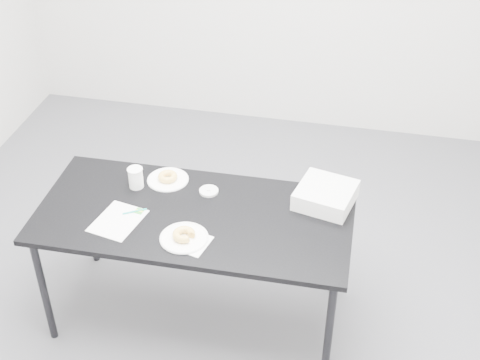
% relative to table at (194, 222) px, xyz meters
% --- Properties ---
extents(floor, '(4.00, 4.00, 0.00)m').
position_rel_table_xyz_m(floor, '(0.07, 0.19, -0.66)').
color(floor, '#545359').
rests_on(floor, ground).
extents(table, '(1.58, 0.76, 0.72)m').
position_rel_table_xyz_m(table, '(0.00, 0.00, 0.00)').
color(table, black).
rests_on(table, floor).
extents(scorecard, '(0.26, 0.30, 0.00)m').
position_rel_table_xyz_m(scorecard, '(-0.35, -0.13, 0.06)').
color(scorecard, white).
rests_on(scorecard, table).
extents(logo_patch, '(0.05, 0.05, 0.00)m').
position_rel_table_xyz_m(logo_patch, '(-0.27, -0.04, 0.06)').
color(logo_patch, green).
rests_on(logo_patch, scorecard).
extents(pen, '(0.11, 0.07, 0.01)m').
position_rel_table_xyz_m(pen, '(-0.29, -0.05, 0.06)').
color(pen, '#0D988B').
rests_on(pen, scorecard).
extents(napkin, '(0.20, 0.20, 0.00)m').
position_rel_table_xyz_m(napkin, '(0.05, -0.21, 0.06)').
color(napkin, white).
rests_on(napkin, table).
extents(plate_near, '(0.23, 0.23, 0.01)m').
position_rel_table_xyz_m(plate_near, '(0.01, -0.19, 0.06)').
color(plate_near, white).
rests_on(plate_near, napkin).
extents(donut_near, '(0.14, 0.14, 0.04)m').
position_rel_table_xyz_m(donut_near, '(0.01, -0.19, 0.08)').
color(donut_near, gold).
rests_on(donut_near, plate_near).
extents(plate_far, '(0.22, 0.22, 0.01)m').
position_rel_table_xyz_m(plate_far, '(-0.21, 0.25, 0.06)').
color(plate_far, white).
rests_on(plate_far, table).
extents(donut_far, '(0.12, 0.12, 0.03)m').
position_rel_table_xyz_m(donut_far, '(-0.21, 0.25, 0.08)').
color(donut_far, gold).
rests_on(donut_far, plate_far).
extents(coffee_cup, '(0.08, 0.08, 0.11)m').
position_rel_table_xyz_m(coffee_cup, '(-0.35, 0.16, 0.11)').
color(coffee_cup, white).
rests_on(coffee_cup, table).
extents(cup_lid, '(0.10, 0.10, 0.01)m').
position_rel_table_xyz_m(cup_lid, '(0.03, 0.19, 0.06)').
color(cup_lid, silver).
rests_on(cup_lid, table).
extents(bakery_box, '(0.33, 0.33, 0.09)m').
position_rel_table_xyz_m(bakery_box, '(0.63, 0.23, 0.10)').
color(bakery_box, silver).
rests_on(bakery_box, table).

